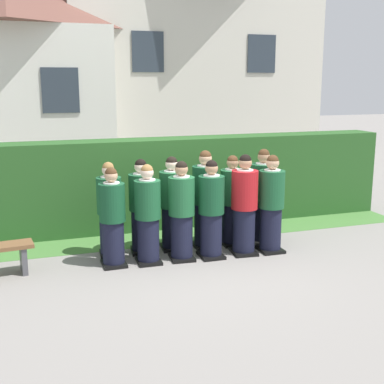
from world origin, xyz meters
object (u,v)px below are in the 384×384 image
at_px(student_rear_row_0, 110,212).
at_px(student_front_row_1, 148,217).
at_px(student_front_row_0, 113,220).
at_px(student_rear_row_2, 172,206).
at_px(student_front_row_2, 182,213).
at_px(student_in_red_blazer, 244,207).
at_px(student_rear_row_1, 142,208).
at_px(student_front_row_5, 271,206).
at_px(student_rear_row_3, 205,202).
at_px(student_rear_row_4, 232,203).
at_px(student_rear_row_5, 263,198).
at_px(student_front_row_3, 211,212).

bearing_deg(student_rear_row_0, student_front_row_1, -46.13).
distance_m(student_front_row_0, student_rear_row_2, 1.20).
bearing_deg(student_front_row_2, student_in_red_blazer, -3.30).
relative_size(student_rear_row_0, student_rear_row_1, 0.99).
height_order(student_front_row_5, student_rear_row_3, student_rear_row_3).
bearing_deg(student_rear_row_3, student_rear_row_4, -0.70).
xyz_separation_m(student_front_row_1, student_rear_row_4, (1.63, 0.45, 0.00)).
height_order(student_front_row_1, student_rear_row_5, student_rear_row_5).
relative_size(student_front_row_2, student_in_red_blazer, 0.96).
bearing_deg(student_front_row_1, student_rear_row_5, 10.51).
bearing_deg(student_in_red_blazer, student_rear_row_4, 90.01).
bearing_deg(student_rear_row_5, student_rear_row_4, 175.74).
relative_size(student_front_row_1, student_front_row_5, 0.96).
xyz_separation_m(student_front_row_0, student_rear_row_1, (0.57, 0.49, 0.02)).
bearing_deg(student_rear_row_2, student_front_row_3, -50.82).
height_order(student_rear_row_0, student_rear_row_4, student_rear_row_4).
xyz_separation_m(student_front_row_0, student_rear_row_3, (1.68, 0.41, 0.07)).
bearing_deg(student_rear_row_5, student_front_row_2, -165.73).
relative_size(student_front_row_2, student_rear_row_5, 0.96).
xyz_separation_m(student_rear_row_0, student_rear_row_4, (2.14, -0.08, 0.01)).
bearing_deg(student_front_row_2, student_rear_row_3, 39.19).
xyz_separation_m(student_front_row_3, student_rear_row_3, (0.09, 0.52, 0.04)).
relative_size(student_front_row_0, student_front_row_2, 0.97).
bearing_deg(student_in_red_blazer, student_rear_row_1, 159.12).
bearing_deg(student_front_row_2, student_front_row_5, -3.53).
distance_m(student_in_red_blazer, student_rear_row_2, 1.23).
height_order(student_front_row_3, student_rear_row_3, student_rear_row_3).
distance_m(student_front_row_1, student_rear_row_1, 0.54).
relative_size(student_front_row_5, student_rear_row_4, 1.04).
xyz_separation_m(student_front_row_3, student_rear_row_5, (1.16, 0.47, 0.04)).
bearing_deg(student_in_red_blazer, student_front_row_5, -4.07).
bearing_deg(student_rear_row_5, student_rear_row_0, 177.36).
bearing_deg(student_rear_row_4, student_front_row_0, -169.55).
relative_size(student_front_row_1, student_front_row_3, 0.99).
xyz_separation_m(student_front_row_2, student_front_row_3, (0.49, -0.06, -0.00)).
relative_size(student_front_row_1, student_rear_row_5, 0.94).
bearing_deg(student_rear_row_3, student_rear_row_2, 172.50).
bearing_deg(student_rear_row_1, student_front_row_1, -92.65).
bearing_deg(student_front_row_1, student_in_red_blazer, -2.53).
xyz_separation_m(student_front_row_0, student_rear_row_0, (0.04, 0.48, 0.00)).
xyz_separation_m(student_front_row_1, student_rear_row_0, (-0.51, 0.53, -0.01)).
distance_m(student_in_red_blazer, student_rear_row_5, 0.75).
height_order(student_rear_row_1, student_rear_row_4, student_rear_row_1).
distance_m(student_front_row_1, student_rear_row_5, 2.23).
bearing_deg(student_in_red_blazer, student_rear_row_2, 150.62).
bearing_deg(student_rear_row_0, student_in_red_blazer, -15.79).
bearing_deg(student_front_row_1, student_rear_row_3, 22.05).
xyz_separation_m(student_in_red_blazer, student_rear_row_3, (-0.50, 0.53, 0.01)).
height_order(student_rear_row_3, student_rear_row_5, student_rear_row_3).
bearing_deg(student_front_row_0, student_rear_row_4, 10.45).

